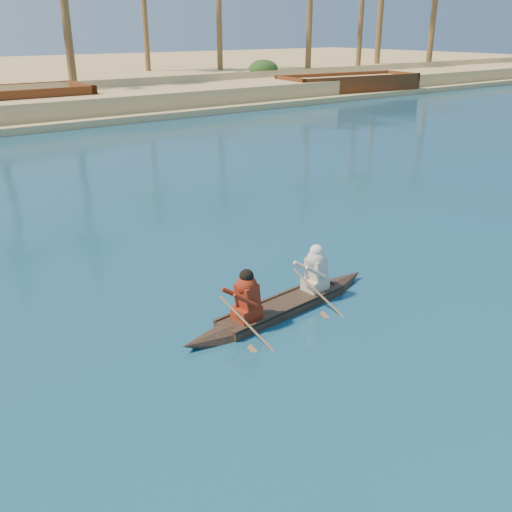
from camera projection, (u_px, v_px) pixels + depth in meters
ground at (107, 395)px, 8.00m from camera, size 160.00×160.00×0.00m
canoe at (283, 299)px, 10.29m from camera, size 4.48×0.99×1.22m
barge_right at (349, 87)px, 42.43m from camera, size 11.15×4.82×1.80m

